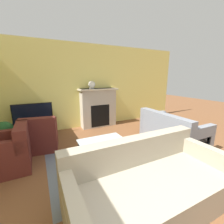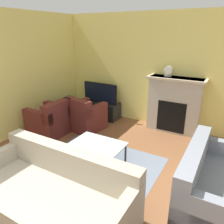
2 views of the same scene
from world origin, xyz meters
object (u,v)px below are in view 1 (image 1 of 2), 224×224
(coffee_table, at_px, (103,143))
(potted_plant, at_px, (5,133))
(armchair_by_window, at_px, (8,154))
(mantel_clock, at_px, (92,85))
(tv, at_px, (33,113))
(couch_loveseat, at_px, (171,132))
(couch_sectional, at_px, (149,185))
(armchair_accent, at_px, (41,137))

(coffee_table, xyz_separation_m, potted_plant, (-1.82, 1.43, 0.04))
(armchair_by_window, xyz_separation_m, mantel_clock, (2.18, 1.61, 1.11))
(tv, xyz_separation_m, couch_loveseat, (3.09, -2.01, -0.41))
(armchair_by_window, height_order, potted_plant, armchair_by_window)
(couch_sectional, bearing_deg, armchair_by_window, 135.30)
(coffee_table, bearing_deg, couch_loveseat, -0.22)
(couch_sectional, relative_size, couch_loveseat, 1.36)
(armchair_by_window, height_order, armchair_accent, same)
(tv, relative_size, coffee_table, 1.09)
(couch_sectional, bearing_deg, coffee_table, 95.86)
(couch_loveseat, bearing_deg, armchair_by_window, 81.50)
(potted_plant, bearing_deg, armchair_by_window, -79.06)
(tv, height_order, couch_loveseat, tv)
(tv, relative_size, armchair_by_window, 1.21)
(armchair_accent, height_order, potted_plant, armchair_accent)
(coffee_table, bearing_deg, mantel_clock, 75.84)
(potted_plant, relative_size, mantel_clock, 2.87)
(couch_loveseat, bearing_deg, couch_sectional, 125.20)
(potted_plant, bearing_deg, armchair_accent, -22.62)
(armchair_accent, distance_m, potted_plant, 0.79)
(tv, relative_size, couch_sectional, 0.46)
(mantel_clock, bearing_deg, potted_plant, -163.63)
(couch_sectional, xyz_separation_m, potted_plant, (-1.95, 2.67, 0.15))
(potted_plant, bearing_deg, couch_loveseat, -21.32)
(couch_sectional, xyz_separation_m, armchair_accent, (-1.23, 2.37, 0.02))
(couch_loveseat, distance_m, coffee_table, 1.87)
(couch_loveseat, bearing_deg, tv, 57.01)
(armchair_by_window, relative_size, coffee_table, 0.90)
(couch_sectional, xyz_separation_m, mantel_clock, (0.41, 3.36, 1.13))
(couch_sectional, distance_m, coffee_table, 1.25)
(armchair_by_window, height_order, mantel_clock, mantel_clock)
(armchair_accent, bearing_deg, coffee_table, 142.65)
(armchair_by_window, bearing_deg, potted_plant, -169.57)
(couch_loveseat, distance_m, armchair_by_window, 3.56)
(couch_loveseat, height_order, coffee_table, couch_loveseat)
(armchair_by_window, relative_size, mantel_clock, 3.42)
(tv, distance_m, couch_sectional, 3.53)
(couch_sectional, bearing_deg, couch_loveseat, 35.20)
(armchair_accent, relative_size, potted_plant, 1.22)
(coffee_table, relative_size, potted_plant, 1.33)
(armchair_accent, xyz_separation_m, mantel_clock, (1.64, 0.99, 1.11))
(couch_sectional, relative_size, armchair_by_window, 2.62)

